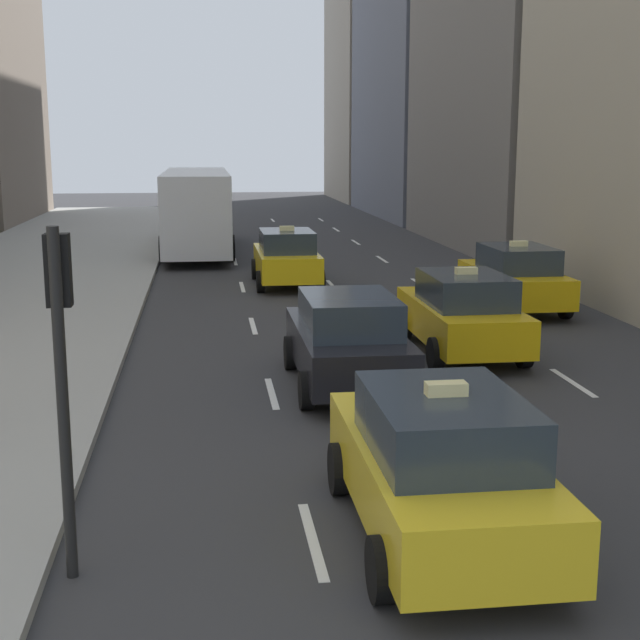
{
  "coord_description": "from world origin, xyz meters",
  "views": [
    {
      "loc": [
        -1.32,
        -1.24,
        4.38
      ],
      "look_at": [
        0.72,
        14.39,
        1.23
      ],
      "focal_mm": 50.0,
      "sensor_mm": 36.0,
      "label": 1
    }
  ],
  "objects": [
    {
      "name": "sidewalk_left",
      "position": [
        -7.0,
        27.0,
        0.07
      ],
      "size": [
        8.0,
        66.0,
        0.15
      ],
      "primitive_type": "cube",
      "color": "#9E9E99",
      "rests_on": "ground"
    },
    {
      "name": "lane_markings",
      "position": [
        2.6,
        23.0,
        0.01
      ],
      "size": [
        5.72,
        56.0,
        0.01
      ],
      "color": "white",
      "rests_on": "ground"
    },
    {
      "name": "taxi_lead",
      "position": [
        6.8,
        21.21,
        0.88
      ],
      "size": [
        2.02,
        4.4,
        1.87
      ],
      "color": "yellow",
      "rests_on": "ground"
    },
    {
      "name": "taxi_second",
      "position": [
        1.2,
        26.2,
        0.88
      ],
      "size": [
        2.02,
        4.4,
        1.87
      ],
      "color": "yellow",
      "rests_on": "ground"
    },
    {
      "name": "taxi_third",
      "position": [
        1.2,
        7.87,
        0.88
      ],
      "size": [
        2.02,
        4.4,
        1.87
      ],
      "color": "yellow",
      "rests_on": "ground"
    },
    {
      "name": "taxi_fourth",
      "position": [
        4.0,
        16.53,
        0.88
      ],
      "size": [
        2.02,
        4.4,
        1.87
      ],
      "color": "yellow",
      "rests_on": "ground"
    },
    {
      "name": "sedan_black_near",
      "position": [
        1.2,
        14.27,
        0.88
      ],
      "size": [
        2.02,
        4.42,
        1.73
      ],
      "color": "black",
      "rests_on": "ground"
    },
    {
      "name": "city_bus",
      "position": [
        -1.61,
        35.43,
        1.79
      ],
      "size": [
        2.8,
        11.61,
        3.25
      ],
      "color": "silver",
      "rests_on": "ground"
    },
    {
      "name": "traffic_light_pole",
      "position": [
        -2.75,
        7.58,
        2.41
      ],
      "size": [
        0.24,
        0.42,
        3.6
      ],
      "color": "black",
      "rests_on": "ground"
    }
  ]
}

